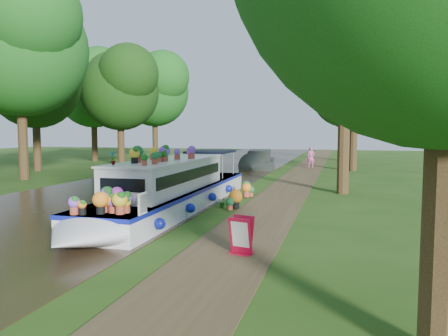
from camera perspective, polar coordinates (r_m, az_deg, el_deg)
ground at (r=18.42m, az=3.26°, el=-4.19°), size 100.00×100.00×0.00m
canal_water at (r=20.50m, az=-13.40°, el=-3.36°), size 10.00×100.00×0.02m
towpath at (r=18.21m, az=6.97°, el=-4.28°), size 2.20×100.00×0.03m
plant_boat at (r=15.87m, az=-7.18°, el=-2.58°), size 2.29×13.52×2.29m
tree_near_overhang at (r=21.19m, az=15.58°, el=14.76°), size 5.52×5.28×8.99m
tree_near_mid at (r=33.08m, az=16.68°, el=10.83°), size 6.90×6.60×9.40m
tree_near_far at (r=44.08m, az=15.68°, el=10.12°), size 7.59×7.26×10.30m
tree_far_b at (r=29.03m, az=-25.11°, el=15.10°), size 8.97×8.58×12.11m
tree_far_c at (r=36.44m, az=-13.40°, el=10.47°), size 7.13×6.82×9.59m
tree_far_d at (r=46.13m, az=-9.04°, el=10.44°), size 8.05×7.70×10.85m
tree_far_g at (r=34.50m, az=-23.44°, el=10.96°), size 7.36×7.04×9.95m
tree_far_h at (r=43.56m, az=-16.68°, el=10.28°), size 7.82×7.48×10.49m
second_boat at (r=33.79m, az=4.73°, el=0.92°), size 2.96×7.46×1.40m
sandwich_board at (r=10.34m, az=2.26°, el=-9.00°), size 0.58×0.55×0.88m
pedestrian_pink at (r=34.58m, az=11.30°, el=1.40°), size 0.70×0.58×1.64m
verge_plant at (r=16.68m, az=-0.14°, el=-4.45°), size 0.41×0.37×0.40m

